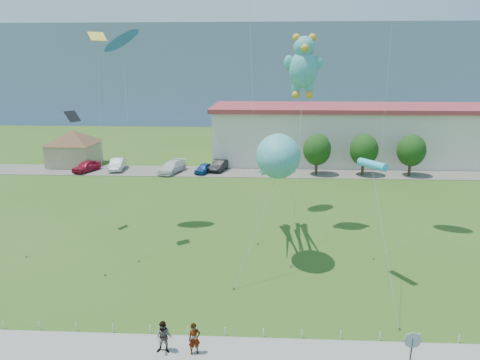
# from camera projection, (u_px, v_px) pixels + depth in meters

# --- Properties ---
(ground) EXTENTS (160.00, 160.00, 0.00)m
(ground) POSITION_uv_depth(u_px,v_px,m) (209.00, 321.00, 23.78)
(ground) COLOR #305718
(ground) RESTS_ON ground
(sidewalk) EXTENTS (80.00, 2.50, 0.10)m
(sidewalk) POSITION_uv_depth(u_px,v_px,m) (203.00, 352.00, 21.12)
(sidewalk) COLOR gray
(sidewalk) RESTS_ON ground
(parking_strip) EXTENTS (70.00, 6.00, 0.06)m
(parking_strip) POSITION_uv_depth(u_px,v_px,m) (240.00, 172.00, 57.58)
(parking_strip) COLOR #59544C
(parking_strip) RESTS_ON ground
(hill_ridge) EXTENTS (160.00, 50.00, 25.00)m
(hill_ridge) POSITION_uv_depth(u_px,v_px,m) (253.00, 71.00, 136.48)
(hill_ridge) COLOR gray
(hill_ridge) RESTS_ON ground
(pavilion) EXTENTS (9.20, 9.20, 5.00)m
(pavilion) POSITION_uv_depth(u_px,v_px,m) (73.00, 145.00, 60.87)
(pavilion) COLOR tan
(pavilion) RESTS_ON ground
(warehouse) EXTENTS (61.00, 15.00, 8.20)m
(warehouse) POSITION_uv_depth(u_px,v_px,m) (416.00, 133.00, 63.97)
(warehouse) COLOR beige
(warehouse) RESTS_ON ground
(stop_sign) EXTENTS (0.80, 0.07, 2.50)m
(stop_sign) POSITION_uv_depth(u_px,v_px,m) (412.00, 345.00, 18.79)
(stop_sign) COLOR slate
(stop_sign) RESTS_ON ground
(rope_fence) EXTENTS (26.05, 0.05, 0.50)m
(rope_fence) POSITION_uv_depth(u_px,v_px,m) (206.00, 331.00, 22.47)
(rope_fence) COLOR white
(rope_fence) RESTS_ON ground
(tree_near) EXTENTS (3.60, 3.60, 5.47)m
(tree_near) POSITION_uv_depth(u_px,v_px,m) (317.00, 150.00, 55.27)
(tree_near) COLOR #3F2B19
(tree_near) RESTS_ON ground
(tree_mid) EXTENTS (3.60, 3.60, 5.47)m
(tree_mid) POSITION_uv_depth(u_px,v_px,m) (364.00, 150.00, 54.98)
(tree_mid) COLOR #3F2B19
(tree_mid) RESTS_ON ground
(tree_far) EXTENTS (3.60, 3.60, 5.47)m
(tree_far) POSITION_uv_depth(u_px,v_px,m) (411.00, 150.00, 54.69)
(tree_far) COLOR #3F2B19
(tree_far) RESTS_ON ground
(pedestrian_left) EXTENTS (0.69, 0.58, 1.63)m
(pedestrian_left) POSITION_uv_depth(u_px,v_px,m) (194.00, 339.00, 20.75)
(pedestrian_left) COLOR gray
(pedestrian_left) RESTS_ON sidewalk
(pedestrian_right) EXTENTS (0.85, 0.68, 1.67)m
(pedestrian_right) POSITION_uv_depth(u_px,v_px,m) (164.00, 337.00, 20.83)
(pedestrian_right) COLOR gray
(pedestrian_right) RESTS_ON sidewalk
(parked_car_red) EXTENTS (3.12, 4.68, 1.48)m
(parked_car_red) POSITION_uv_depth(u_px,v_px,m) (87.00, 166.00, 57.57)
(parked_car_red) COLOR maroon
(parked_car_red) RESTS_ON parking_strip
(parked_car_silver) EXTENTS (2.23, 4.91, 1.56)m
(parked_car_silver) POSITION_uv_depth(u_px,v_px,m) (117.00, 164.00, 58.50)
(parked_car_silver) COLOR silver
(parked_car_silver) RESTS_ON parking_strip
(parked_car_white) EXTENTS (3.62, 5.64, 1.52)m
(parked_car_white) POSITION_uv_depth(u_px,v_px,m) (172.00, 167.00, 57.03)
(parked_car_white) COLOR silver
(parked_car_white) RESTS_ON parking_strip
(parked_car_blue) EXTENTS (2.49, 3.89, 1.23)m
(parked_car_blue) POSITION_uv_depth(u_px,v_px,m) (204.00, 168.00, 56.85)
(parked_car_blue) COLOR navy
(parked_car_blue) RESTS_ON parking_strip
(parked_car_black) EXTENTS (2.59, 4.59, 1.43)m
(parked_car_black) POSITION_uv_depth(u_px,v_px,m) (219.00, 165.00, 58.10)
(parked_car_black) COLOR black
(parked_car_black) RESTS_ON parking_strip
(octopus_kite) EXTENTS (4.37, 11.09, 9.38)m
(octopus_kite) POSITION_uv_depth(u_px,v_px,m) (277.00, 163.00, 30.32)
(octopus_kite) COLOR teal
(octopus_kite) RESTS_ON ground
(teddy_bear_kite) EXTENTS (3.15, 8.86, 16.26)m
(teddy_bear_kite) POSITION_uv_depth(u_px,v_px,m) (303.00, 65.00, 34.12)
(teddy_bear_kite) COLOR teal
(teddy_bear_kite) RESTS_ON ground
(small_kite_blue) EXTENTS (3.42, 7.84, 16.43)m
(small_kite_blue) POSITION_uv_depth(u_px,v_px,m) (122.00, 45.00, 33.93)
(small_kite_blue) COLOR blue
(small_kite_blue) RESTS_ON ground
(small_kite_yellow) EXTENTS (1.87, 5.97, 16.22)m
(small_kite_yellow) POSITION_uv_depth(u_px,v_px,m) (98.00, 67.00, 29.90)
(small_kite_yellow) COLOR yellow
(small_kite_yellow) RESTS_ON ground
(small_kite_cyan) EXTENTS (0.95, 6.84, 8.28)m
(small_kite_cyan) POSITION_uv_depth(u_px,v_px,m) (373.00, 166.00, 26.45)
(small_kite_cyan) COLOR #30B8D8
(small_kite_cyan) RESTS_ON ground
(small_kite_black) EXTENTS (2.53, 6.71, 10.23)m
(small_kite_black) POSITION_uv_depth(u_px,v_px,m) (68.00, 131.00, 34.59)
(small_kite_black) COLOR black
(small_kite_black) RESTS_ON ground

